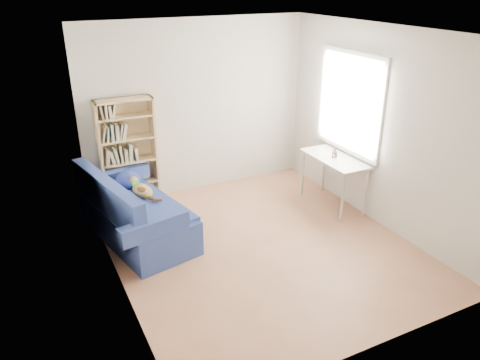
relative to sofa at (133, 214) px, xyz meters
name	(u,v)px	position (x,y,z in m)	size (l,w,h in m)	color
ground	(260,245)	(1.35, -0.93, -0.33)	(4.00, 4.00, 0.00)	#AC6D4E
room_shell	(269,119)	(1.45, -0.89, 1.30)	(3.54, 4.04, 2.62)	silver
sofa	(133,214)	(0.00, 0.00, 0.00)	(1.20, 1.95, 0.88)	navy
bookshelf	(128,158)	(0.21, 0.93, 0.41)	(0.80, 0.25, 1.60)	tan
desk	(334,163)	(2.83, -0.40, 0.33)	(0.49, 1.07, 0.75)	silver
pen_cup	(335,154)	(2.84, -0.38, 0.47)	(0.08, 0.08, 0.15)	white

